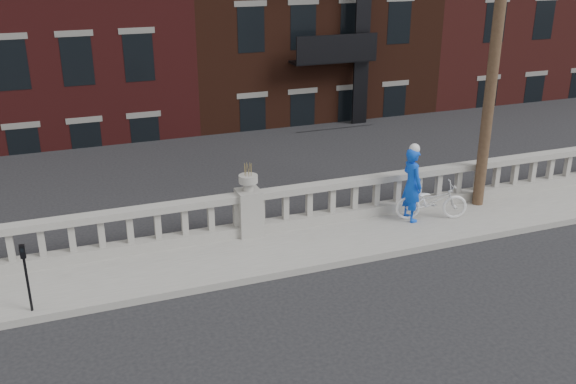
% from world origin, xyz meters
% --- Properties ---
extents(ground, '(120.00, 120.00, 0.00)m').
position_xyz_m(ground, '(0.00, 0.00, 0.00)').
color(ground, black).
rests_on(ground, ground).
extents(sidewalk, '(32.00, 2.20, 0.15)m').
position_xyz_m(sidewalk, '(0.00, 3.00, 0.07)').
color(sidewalk, gray).
rests_on(sidewalk, ground).
extents(balustrade, '(28.00, 0.34, 1.03)m').
position_xyz_m(balustrade, '(0.00, 3.95, 0.64)').
color(balustrade, gray).
rests_on(balustrade, sidewalk).
extents(planter_pedestal, '(0.55, 0.55, 1.76)m').
position_xyz_m(planter_pedestal, '(0.00, 3.95, 0.83)').
color(planter_pedestal, gray).
rests_on(planter_pedestal, sidewalk).
extents(lower_level, '(80.00, 44.00, 20.80)m').
position_xyz_m(lower_level, '(0.56, 23.04, 2.63)').
color(lower_level, '#605E59').
rests_on(lower_level, ground).
extents(utility_pole, '(1.60, 0.28, 10.00)m').
position_xyz_m(utility_pole, '(6.20, 3.60, 5.24)').
color(utility_pole, '#422D1E').
rests_on(utility_pole, sidewalk).
extents(parking_meter_d, '(0.10, 0.09, 1.36)m').
position_xyz_m(parking_meter_d, '(-4.84, 2.15, 1.00)').
color(parking_meter_d, black).
rests_on(parking_meter_d, sidewalk).
extents(bicycle, '(1.89, 1.12, 0.94)m').
position_xyz_m(bicycle, '(4.49, 3.20, 0.62)').
color(bicycle, white).
rests_on(bicycle, sidewalk).
extents(cyclist, '(0.47, 0.69, 1.86)m').
position_xyz_m(cyclist, '(3.98, 3.33, 1.08)').
color(cyclist, blue).
rests_on(cyclist, sidewalk).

